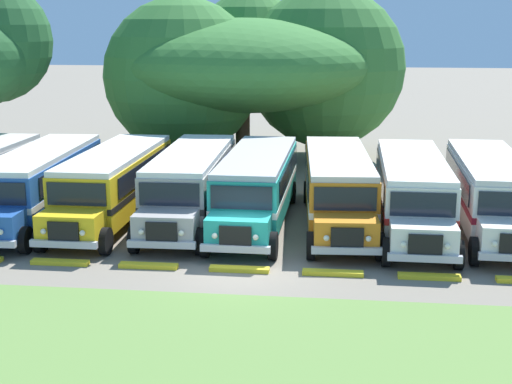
% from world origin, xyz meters
% --- Properties ---
extents(ground_plane, '(220.00, 220.00, 0.00)m').
position_xyz_m(ground_plane, '(0.00, 0.00, 0.00)').
color(ground_plane, slate).
extents(foreground_grass_strip, '(80.00, 8.76, 0.01)m').
position_xyz_m(foreground_grass_strip, '(0.00, -6.83, 0.00)').
color(foreground_grass_strip, olive).
rests_on(foreground_grass_strip, ground_plane).
extents(parked_bus_slot_1, '(3.08, 10.89, 2.82)m').
position_xyz_m(parked_bus_slot_1, '(-9.27, 5.52, 1.58)').
color(parked_bus_slot_1, '#23519E').
rests_on(parked_bus_slot_1, ground_plane).
extents(parked_bus_slot_2, '(2.75, 10.85, 2.82)m').
position_xyz_m(parked_bus_slot_2, '(-6.13, 5.79, 1.58)').
color(parked_bus_slot_2, yellow).
rests_on(parked_bus_slot_2, ground_plane).
extents(parked_bus_slot_3, '(2.88, 10.86, 2.82)m').
position_xyz_m(parked_bus_slot_3, '(-2.93, 6.14, 1.58)').
color(parked_bus_slot_3, '#9E9993').
rests_on(parked_bus_slot_3, ground_plane).
extents(parked_bus_slot_4, '(2.80, 10.85, 2.82)m').
position_xyz_m(parked_bus_slot_4, '(-0.13, 5.95, 1.58)').
color(parked_bus_slot_4, teal).
rests_on(parked_bus_slot_4, ground_plane).
extents(parked_bus_slot_5, '(3.28, 10.93, 2.82)m').
position_xyz_m(parked_bus_slot_5, '(3.18, 6.18, 1.58)').
color(parked_bus_slot_5, orange).
rests_on(parked_bus_slot_5, ground_plane).
extents(parked_bus_slot_6, '(2.79, 10.85, 2.82)m').
position_xyz_m(parked_bus_slot_6, '(6.13, 5.68, 1.58)').
color(parked_bus_slot_6, silver).
rests_on(parked_bus_slot_6, ground_plane).
extents(parked_bus_slot_7, '(2.98, 10.88, 2.82)m').
position_xyz_m(parked_bus_slot_7, '(9.22, 6.08, 1.58)').
color(parked_bus_slot_7, silver).
rests_on(parked_bus_slot_7, ground_plane).
extents(curb_wheelstop_2, '(2.00, 0.36, 0.15)m').
position_xyz_m(curb_wheelstop_2, '(-6.20, -0.33, 0.07)').
color(curb_wheelstop_2, yellow).
rests_on(curb_wheelstop_2, ground_plane).
extents(curb_wheelstop_3, '(2.00, 0.36, 0.15)m').
position_xyz_m(curb_wheelstop_3, '(-3.10, -0.33, 0.07)').
color(curb_wheelstop_3, yellow).
rests_on(curb_wheelstop_3, ground_plane).
extents(curb_wheelstop_4, '(2.00, 0.36, 0.15)m').
position_xyz_m(curb_wheelstop_4, '(0.00, -0.33, 0.07)').
color(curb_wheelstop_4, yellow).
rests_on(curb_wheelstop_4, ground_plane).
extents(curb_wheelstop_5, '(2.00, 0.36, 0.15)m').
position_xyz_m(curb_wheelstop_5, '(3.10, -0.33, 0.07)').
color(curb_wheelstop_5, yellow).
rests_on(curb_wheelstop_5, ground_plane).
extents(curb_wheelstop_6, '(2.00, 0.36, 0.15)m').
position_xyz_m(curb_wheelstop_6, '(6.20, -0.33, 0.07)').
color(curb_wheelstop_6, yellow).
rests_on(curb_wheelstop_6, ground_plane).
extents(broad_shade_tree, '(17.10, 13.92, 10.14)m').
position_xyz_m(broad_shade_tree, '(-1.90, 19.51, 5.54)').
color(broad_shade_tree, brown).
rests_on(broad_shade_tree, ground_plane).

